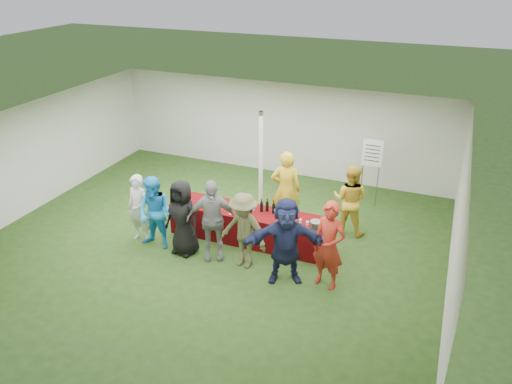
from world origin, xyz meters
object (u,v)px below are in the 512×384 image
at_px(wine_list_sign, 372,158).
at_px(customer_2, 183,218).
at_px(dump_bucket, 316,225).
at_px(customer_4, 244,231).
at_px(customer_5, 286,241).
at_px(customer_0, 139,209).
at_px(customer_1, 155,213).
at_px(staff_back, 350,200).
at_px(staff_pourer, 286,190).
at_px(serving_table, 248,225).
at_px(customer_3, 212,220).
at_px(customer_6, 329,245).

distance_m(wine_list_sign, customer_2, 5.05).
bearing_deg(dump_bucket, customer_4, -149.50).
bearing_deg(customer_2, customer_5, 5.99).
bearing_deg(dump_bucket, wine_list_sign, 79.27).
xyz_separation_m(wine_list_sign, customer_0, (-4.45, -3.72, -0.51)).
bearing_deg(wine_list_sign, customer_1, -136.08).
bearing_deg(staff_back, customer_2, 39.35).
bearing_deg(staff_pourer, serving_table, 42.42).
bearing_deg(customer_3, dump_bucket, -5.33).
height_order(staff_pourer, customer_6, staff_pourer).
relative_size(dump_bucket, customer_2, 0.14).
bearing_deg(serving_table, customer_2, -137.26).
height_order(staff_pourer, staff_back, staff_pourer).
bearing_deg(serving_table, customer_5, -41.56).
xyz_separation_m(customer_1, customer_5, (3.05, -0.12, 0.07)).
bearing_deg(customer_6, wine_list_sign, 102.24).
xyz_separation_m(customer_1, customer_4, (2.09, 0.03, -0.00)).
distance_m(customer_3, customer_5, 1.72).
relative_size(staff_back, customer_2, 0.99).
bearing_deg(customer_2, wine_list_sign, 58.51).
relative_size(serving_table, staff_pourer, 1.88).
bearing_deg(customer_1, wine_list_sign, 48.09).
xyz_separation_m(customer_0, customer_2, (1.16, -0.08, 0.05)).
height_order(customer_5, customer_6, customer_6).
xyz_separation_m(serving_table, staff_back, (2.04, 1.22, 0.47)).
height_order(customer_4, customer_6, customer_6).
distance_m(serving_table, customer_3, 1.16).
relative_size(staff_pourer, customer_6, 1.06).
bearing_deg(customer_3, customer_5, -31.50).
distance_m(customer_4, customer_5, 0.98).
height_order(staff_back, customer_6, customer_6).
bearing_deg(serving_table, wine_list_sign, 51.70).
height_order(wine_list_sign, customer_2, wine_list_sign).
bearing_deg(dump_bucket, customer_6, -58.89).
distance_m(serving_table, dump_bucket, 1.71).
xyz_separation_m(dump_bucket, wine_list_sign, (0.57, 3.01, 0.48)).
height_order(customer_2, customer_4, customer_2).
distance_m(customer_1, customer_4, 2.09).
relative_size(staff_back, customer_0, 1.06).
height_order(customer_1, customer_2, customer_2).
distance_m(customer_1, customer_6, 3.87).
bearing_deg(staff_back, dump_bucket, 78.27).
bearing_deg(dump_bucket, customer_5, -110.34).
bearing_deg(wine_list_sign, customer_3, -125.13).
relative_size(customer_1, customer_2, 0.98).
bearing_deg(customer_4, staff_pourer, 93.52).
xyz_separation_m(serving_table, customer_0, (-2.25, -0.92, 0.43)).
relative_size(wine_list_sign, staff_back, 1.06).
relative_size(staff_pourer, customer_5, 1.06).
bearing_deg(customer_2, dump_bucket, 25.48).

